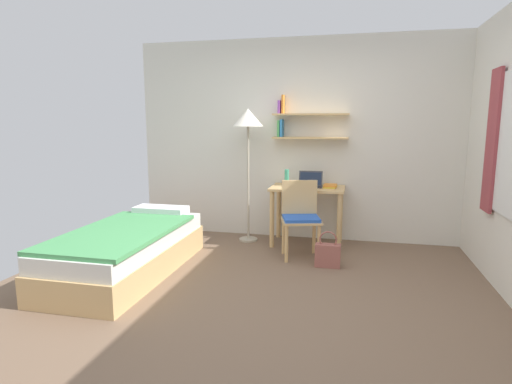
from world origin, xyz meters
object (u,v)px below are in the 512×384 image
at_px(desk_chair, 300,215).
at_px(standing_lamp, 248,125).
at_px(handbag, 328,254).
at_px(water_bottle, 287,177).
at_px(book_stack, 330,186).
at_px(desk, 307,199).
at_px(bed, 128,250).
at_px(laptop, 310,183).

height_order(desk_chair, standing_lamp, standing_lamp).
bearing_deg(handbag, water_bottle, 124.12).
xyz_separation_m(desk_chair, handbag, (0.34, -0.29, -0.35)).
bearing_deg(desk_chair, book_stack, 60.04).
height_order(book_stack, handbag, book_stack).
height_order(desk, standing_lamp, standing_lamp).
distance_m(desk, desk_chair, 0.52).
height_order(bed, standing_lamp, standing_lamp).
height_order(water_bottle, handbag, water_bottle).
distance_m(bed, laptop, 2.32).
relative_size(book_stack, handbag, 0.55).
xyz_separation_m(laptop, handbag, (0.28, -0.84, -0.65)).
xyz_separation_m(standing_lamp, book_stack, (1.04, 0.02, -0.74)).
bearing_deg(book_stack, handbag, -87.50).
bearing_deg(book_stack, standing_lamp, -178.95).
height_order(bed, water_bottle, water_bottle).
bearing_deg(standing_lamp, bed, -122.37).
bearing_deg(book_stack, bed, -143.34).
distance_m(water_bottle, handbag, 1.26).
relative_size(desk, laptop, 3.02).
bearing_deg(desk_chair, desk, 87.50).
bearing_deg(water_bottle, handbag, -55.88).
distance_m(desk, water_bottle, 0.38).
xyz_separation_m(desk_chair, water_bottle, (-0.25, 0.57, 0.35)).
relative_size(standing_lamp, laptop, 5.65).
height_order(laptop, water_bottle, water_bottle).
relative_size(bed, standing_lamp, 1.17).
xyz_separation_m(bed, desk, (1.67, 1.44, 0.35)).
xyz_separation_m(water_bottle, book_stack, (0.55, -0.05, -0.08)).
bearing_deg(desk_chair, laptop, 84.67).
bearing_deg(desk, bed, -139.24).
height_order(standing_lamp, water_bottle, standing_lamp).
height_order(laptop, handbag, laptop).
bearing_deg(standing_lamp, water_bottle, 8.43).
relative_size(desk_chair, book_stack, 4.02).
distance_m(bed, desk_chair, 1.91).
bearing_deg(bed, water_bottle, 47.12).
relative_size(bed, laptop, 6.62).
distance_m(laptop, water_bottle, 0.31).
xyz_separation_m(bed, water_bottle, (1.40, 1.51, 0.60)).
xyz_separation_m(bed, desk_chair, (1.65, 0.93, 0.25)).
height_order(desk, handbag, desk).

